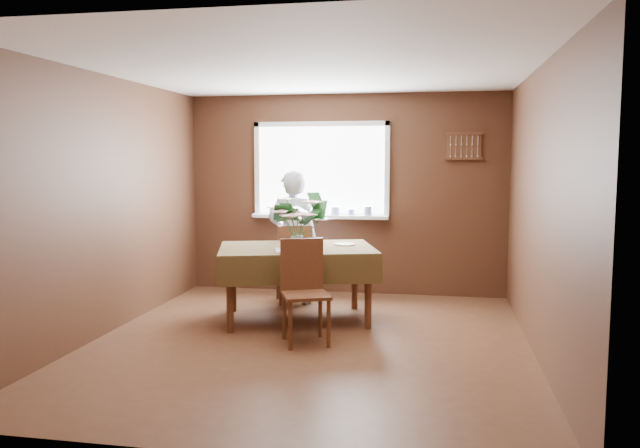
% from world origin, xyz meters
% --- Properties ---
extents(floor, '(4.50, 4.50, 0.00)m').
position_xyz_m(floor, '(0.00, 0.00, 0.00)').
color(floor, '#4C2B1A').
rests_on(floor, ground).
extents(ceiling, '(4.50, 4.50, 0.00)m').
position_xyz_m(ceiling, '(0.00, 0.00, 2.50)').
color(ceiling, white).
rests_on(ceiling, wall_back).
extents(wall_back, '(4.00, 0.00, 4.00)m').
position_xyz_m(wall_back, '(0.00, 2.25, 1.25)').
color(wall_back, brown).
rests_on(wall_back, floor).
extents(wall_front, '(4.00, 0.00, 4.00)m').
position_xyz_m(wall_front, '(0.00, -2.25, 1.25)').
color(wall_front, brown).
rests_on(wall_front, floor).
extents(wall_left, '(0.00, 4.50, 4.50)m').
position_xyz_m(wall_left, '(-2.00, 0.00, 1.25)').
color(wall_left, brown).
rests_on(wall_left, floor).
extents(wall_right, '(0.00, 4.50, 4.50)m').
position_xyz_m(wall_right, '(2.00, 0.00, 1.25)').
color(wall_right, brown).
rests_on(wall_right, floor).
extents(window_assembly, '(1.72, 0.20, 1.22)m').
position_xyz_m(window_assembly, '(-0.30, 2.19, 1.34)').
color(window_assembly, white).
rests_on(window_assembly, wall_back).
extents(spoon_rack, '(0.44, 0.05, 0.33)m').
position_xyz_m(spoon_rack, '(1.45, 2.22, 1.85)').
color(spoon_rack, '#59311D').
rests_on(spoon_rack, wall_back).
extents(dining_table, '(1.85, 1.50, 0.78)m').
position_xyz_m(dining_table, '(-0.29, 0.80, 0.68)').
color(dining_table, '#59311D').
rests_on(dining_table, floor).
extents(chair_far, '(0.51, 0.51, 0.93)m').
position_xyz_m(chair_far, '(-0.49, 1.53, 0.51)').
color(chair_far, '#59311D').
rests_on(chair_far, floor).
extents(chair_near, '(0.54, 0.54, 0.95)m').
position_xyz_m(chair_near, '(-0.06, 0.05, 0.52)').
color(chair_near, '#59311D').
rests_on(chair_near, floor).
extents(seated_woman, '(0.64, 0.48, 1.56)m').
position_xyz_m(seated_woman, '(-0.50, 1.51, 0.78)').
color(seated_woman, white).
rests_on(seated_woman, floor).
extents(flower_bouquet, '(0.61, 0.61, 0.52)m').
position_xyz_m(flower_bouquet, '(-0.23, 0.55, 1.12)').
color(flower_bouquet, white).
rests_on(flower_bouquet, dining_table).
extents(side_plate, '(0.30, 0.30, 0.01)m').
position_xyz_m(side_plate, '(0.17, 1.05, 0.78)').
color(side_plate, white).
rests_on(side_plate, dining_table).
extents(table_knife, '(0.13, 0.17, 0.00)m').
position_xyz_m(table_knife, '(-0.11, 0.61, 0.79)').
color(table_knife, silver).
rests_on(table_knife, dining_table).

